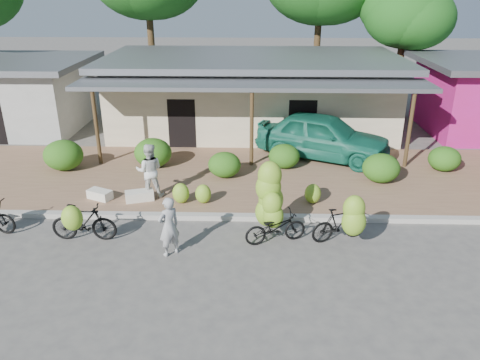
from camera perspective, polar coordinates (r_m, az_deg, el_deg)
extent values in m
plane|color=#504D4A|center=(11.84, 1.20, -9.36)|extent=(100.00, 100.00, 0.00)
cube|color=#906A4D|center=(16.26, 1.36, 0.29)|extent=(60.00, 6.00, 0.12)
cube|color=#A8A399|center=(13.54, 1.28, -4.56)|extent=(60.00, 0.25, 0.15)
cube|color=beige|center=(21.54, 1.51, 10.15)|extent=(12.00, 6.00, 3.10)
cube|color=slate|center=(21.23, 1.55, 14.56)|extent=(13.00, 7.00, 0.25)
cube|color=black|center=(18.79, 1.45, 6.81)|extent=(1.40, 0.12, 2.20)
cube|color=slate|center=(17.34, 1.50, 11.56)|extent=(13.00, 2.00, 0.15)
cylinder|color=#45341B|center=(17.75, -17.06, 5.92)|extent=(0.14, 0.14, 2.85)
cylinder|color=#45341B|center=(16.83, 1.43, 6.03)|extent=(0.14, 0.14, 2.85)
cylinder|color=#45341B|center=(17.73, 19.93, 5.52)|extent=(0.14, 0.14, 2.85)
cube|color=#A9A9A4|center=(24.22, -25.87, 9.09)|extent=(6.00, 5.00, 2.90)
cube|color=slate|center=(23.96, -26.53, 12.72)|extent=(7.00, 6.00, 0.25)
cylinder|color=#45341B|center=(26.72, -10.81, 16.76)|extent=(0.36, 0.36, 7.22)
cylinder|color=#45341B|center=(26.88, 9.41, 16.62)|extent=(0.36, 0.36, 6.97)
cylinder|color=#45341B|center=(25.88, 18.90, 13.51)|extent=(0.36, 0.36, 5.20)
ellipsoid|color=#154912|center=(25.65, 19.59, 18.57)|extent=(4.17, 4.17, 3.34)
ellipsoid|color=#154912|center=(25.78, 18.37, 19.41)|extent=(3.55, 3.55, 2.84)
ellipsoid|color=#194F12|center=(17.78, -20.74, 2.85)|extent=(1.39, 1.25, 1.09)
ellipsoid|color=#194F12|center=(17.21, -10.56, 3.29)|extent=(1.35, 1.21, 1.05)
ellipsoid|color=#194F12|center=(16.04, -1.91, 1.88)|extent=(1.13, 1.01, 0.88)
ellipsoid|color=#194F12|center=(16.91, 5.41, 2.91)|extent=(1.12, 1.01, 0.87)
ellipsoid|color=#194F12|center=(16.31, 16.82, 1.40)|extent=(1.25, 1.12, 0.97)
ellipsoid|color=#194F12|center=(18.09, 23.66, 2.38)|extent=(1.13, 1.02, 0.88)
imported|color=black|center=(12.98, -18.52, -4.92)|extent=(1.73, 0.50, 1.04)
ellipsoid|color=#85A92A|center=(12.24, -19.79, -4.39)|extent=(0.53, 0.45, 0.66)
imported|color=black|center=(12.28, 4.35, -5.80)|extent=(1.74, 1.04, 0.87)
ellipsoid|color=#85A92A|center=(12.63, 3.32, -3.92)|extent=(0.65, 0.55, 0.81)
ellipsoid|color=#85A92A|center=(12.51, 3.79, -2.41)|extent=(0.67, 0.57, 0.84)
ellipsoid|color=#85A92A|center=(12.33, 3.49, -0.92)|extent=(0.68, 0.58, 0.85)
ellipsoid|color=#85A92A|center=(12.21, 3.66, 0.54)|extent=(0.63, 0.54, 0.79)
ellipsoid|color=#85A92A|center=(12.33, 4.07, -4.40)|extent=(0.55, 0.47, 0.69)
ellipsoid|color=#85A92A|center=(12.16, 3.94, -2.89)|extent=(0.53, 0.45, 0.66)
imported|color=black|center=(12.60, 12.05, -5.27)|extent=(1.64, 0.95, 0.95)
ellipsoid|color=#85A92A|center=(11.93, 13.70, -4.96)|extent=(0.61, 0.51, 0.76)
ellipsoid|color=#85A92A|center=(11.81, 13.74, -3.38)|extent=(0.55, 0.47, 0.69)
ellipsoid|color=#85A92A|center=(14.27, -7.23, -1.61)|extent=(0.51, 0.43, 0.64)
ellipsoid|color=#85A92A|center=(14.20, -4.51, -1.69)|extent=(0.48, 0.41, 0.60)
ellipsoid|color=#85A92A|center=(14.32, 8.86, -1.65)|extent=(0.50, 0.42, 0.62)
cube|color=white|center=(14.73, -12.16, -1.88)|extent=(0.93, 0.64, 0.30)
cube|color=white|center=(15.14, -16.71, -1.70)|extent=(0.84, 0.66, 0.28)
imported|color=#9A9A9A|center=(11.69, -8.66, -5.64)|extent=(0.68, 0.66, 1.57)
imported|color=silver|center=(14.66, -10.98, 1.14)|extent=(0.89, 0.73, 1.72)
imported|color=#166750|center=(18.02, 10.07, 5.32)|extent=(5.38, 3.93, 1.70)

